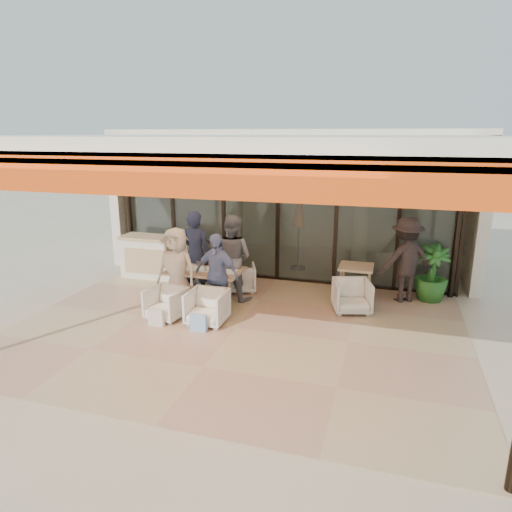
# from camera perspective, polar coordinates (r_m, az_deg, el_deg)

# --- Properties ---
(ground) EXTENTS (70.00, 70.00, 0.00)m
(ground) POSITION_cam_1_polar(r_m,az_deg,el_deg) (8.38, -2.47, -9.11)
(ground) COLOR #C6B293
(ground) RESTS_ON ground
(terrace_floor) EXTENTS (8.00, 6.00, 0.01)m
(terrace_floor) POSITION_cam_1_polar(r_m,az_deg,el_deg) (8.38, -2.47, -9.08)
(terrace_floor) COLOR tan
(terrace_floor) RESTS_ON ground
(terrace_structure) EXTENTS (8.00, 6.00, 3.40)m
(terrace_structure) POSITION_cam_1_polar(r_m,az_deg,el_deg) (7.40, -3.46, 13.64)
(terrace_structure) COLOR silver
(terrace_structure) RESTS_ON ground
(glass_storefront) EXTENTS (8.08, 0.10, 3.20)m
(glass_storefront) POSITION_cam_1_polar(r_m,az_deg,el_deg) (10.68, 2.77, 5.19)
(glass_storefront) COLOR #9EADA3
(glass_storefront) RESTS_ON ground
(interior_block) EXTENTS (9.05, 3.62, 3.52)m
(interior_block) POSITION_cam_1_polar(r_m,az_deg,el_deg) (12.83, 5.41, 9.66)
(interior_block) COLOR silver
(interior_block) RESTS_ON ground
(host_counter) EXTENTS (1.85, 0.65, 1.04)m
(host_counter) POSITION_cam_1_polar(r_m,az_deg,el_deg) (11.27, -12.04, -0.16)
(host_counter) COLOR silver
(host_counter) RESTS_ON ground
(dining_table) EXTENTS (1.50, 0.90, 0.93)m
(dining_table) POSITION_cam_1_polar(r_m,az_deg,el_deg) (9.39, -6.33, -2.01)
(dining_table) COLOR tan
(dining_table) RESTS_ON ground
(chair_far_left) EXTENTS (0.79, 0.76, 0.68)m
(chair_far_left) POSITION_cam_1_polar(r_m,az_deg,el_deg) (10.48, -6.35, -2.16)
(chair_far_left) COLOR silver
(chair_far_left) RESTS_ON ground
(chair_far_right) EXTENTS (0.84, 0.82, 0.68)m
(chair_far_right) POSITION_cam_1_polar(r_m,az_deg,el_deg) (10.19, -1.99, -2.59)
(chair_far_right) COLOR silver
(chair_far_right) RESTS_ON ground
(chair_near_left) EXTENTS (0.75, 0.72, 0.68)m
(chair_near_left) POSITION_cam_1_polar(r_m,az_deg,el_deg) (8.86, -11.17, -5.65)
(chair_near_left) COLOR silver
(chair_near_left) RESTS_ON ground
(chair_near_right) EXTENTS (0.70, 0.65, 0.71)m
(chair_near_right) POSITION_cam_1_polar(r_m,az_deg,el_deg) (8.51, -6.14, -6.19)
(chair_near_right) COLOR silver
(chair_near_right) RESTS_ON ground
(diner_navy) EXTENTS (0.69, 0.45, 1.87)m
(diner_navy) POSITION_cam_1_polar(r_m,az_deg,el_deg) (9.88, -7.58, 0.31)
(diner_navy) COLOR #1A223A
(diner_navy) RESTS_ON ground
(diner_grey) EXTENTS (1.00, 0.85, 1.82)m
(diner_grey) POSITION_cam_1_polar(r_m,az_deg,el_deg) (9.57, -2.99, -0.19)
(diner_grey) COLOR slate
(diner_grey) RESTS_ON ground
(diner_cream) EXTENTS (0.86, 0.59, 1.68)m
(diner_cream) POSITION_cam_1_polar(r_m,az_deg,el_deg) (9.12, -9.87, -1.66)
(diner_cream) COLOR beige
(diner_cream) RESTS_ON ground
(diner_periwinkle) EXTENTS (1.01, 0.57, 1.62)m
(diner_periwinkle) POSITION_cam_1_polar(r_m,az_deg,el_deg) (8.80, -4.96, -2.32)
(diner_periwinkle) COLOR #677AAC
(diner_periwinkle) RESTS_ON ground
(tote_bag_cream) EXTENTS (0.30, 0.10, 0.34)m
(tote_bag_cream) POSITION_cam_1_polar(r_m,az_deg,el_deg) (8.60, -12.36, -7.58)
(tote_bag_cream) COLOR silver
(tote_bag_cream) RESTS_ON ground
(tote_bag_blue) EXTENTS (0.30, 0.10, 0.34)m
(tote_bag_blue) POSITION_cam_1_polar(r_m,az_deg,el_deg) (8.24, -7.19, -8.36)
(tote_bag_blue) COLOR #99BFD8
(tote_bag_blue) RESTS_ON ground
(side_table) EXTENTS (0.70, 0.70, 0.74)m
(side_table) POSITION_cam_1_polar(r_m,az_deg,el_deg) (9.83, 12.40, -1.80)
(side_table) COLOR tan
(side_table) RESTS_ON ground
(side_chair) EXTENTS (0.86, 0.83, 0.72)m
(side_chair) POSITION_cam_1_polar(r_m,az_deg,el_deg) (9.20, 11.90, -4.76)
(side_chair) COLOR silver
(side_chair) RESTS_ON ground
(standing_woman) EXTENTS (1.34, 1.16, 1.80)m
(standing_woman) POSITION_cam_1_polar(r_m,az_deg,el_deg) (9.89, 18.21, -0.51)
(standing_woman) COLOR black
(standing_woman) RESTS_ON ground
(potted_palm) EXTENTS (0.77, 0.77, 1.21)m
(potted_palm) POSITION_cam_1_polar(r_m,az_deg,el_deg) (10.20, 21.14, -2.06)
(potted_palm) COLOR #1E5919
(potted_palm) RESTS_ON ground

